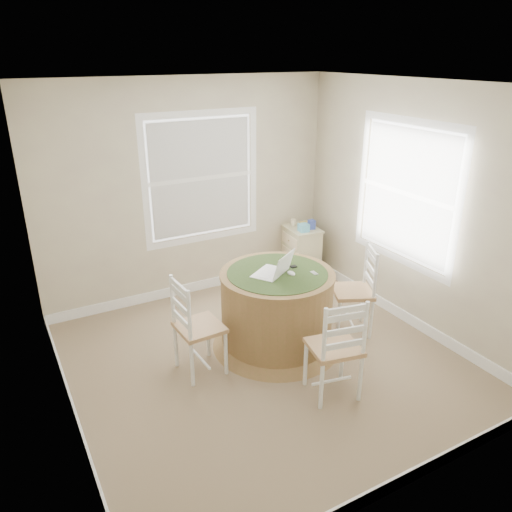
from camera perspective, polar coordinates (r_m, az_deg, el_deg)
room at (r=4.64m, az=1.86°, el=3.00°), size 3.64×3.64×2.64m
round_table at (r=5.07m, az=2.38°, el=-5.78°), size 1.32×1.32×0.82m
chair_left at (r=4.69m, az=-6.48°, el=-8.02°), size 0.42×0.44×0.95m
chair_near at (r=4.43m, az=8.91°, el=-10.20°), size 0.49×0.48×0.95m
chair_right at (r=5.41m, az=10.97°, el=-3.95°), size 0.54×0.55×0.95m
laptop at (r=4.86m, az=1.96°, el=-1.74°), size 0.47×0.46×0.25m
mouse at (r=4.88m, az=4.04°, el=-1.98°), size 0.07×0.11×0.04m
phone at (r=4.92m, az=6.67°, el=-2.00°), size 0.05×0.09×0.02m
keys at (r=5.04m, az=4.30°, el=-1.27°), size 0.06×0.05×0.02m
corner_chest at (r=6.71m, az=5.17°, el=0.49°), size 0.43×0.55×0.68m
tissue_box at (r=6.46m, az=5.45°, el=3.29°), size 0.13×0.13×0.10m
box_yellow at (r=6.64m, az=5.68°, el=3.63°), size 0.16×0.11×0.06m
box_blue at (r=6.55m, az=6.25°, el=3.61°), size 0.09×0.09×0.12m
cup_cream at (r=6.64m, az=4.40°, el=3.81°), size 0.07×0.07×0.09m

